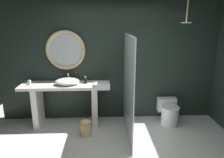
% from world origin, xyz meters
% --- Properties ---
extents(back_wall_panel, '(4.80, 0.10, 2.60)m').
position_xyz_m(back_wall_panel, '(0.00, 1.90, 1.30)').
color(back_wall_panel, '#1E2823').
rests_on(back_wall_panel, ground_plane).
extents(vanity_counter, '(1.81, 0.54, 0.90)m').
position_xyz_m(vanity_counter, '(-0.94, 1.56, 0.59)').
color(vanity_counter, silver).
rests_on(vanity_counter, ground_plane).
extents(vessel_sink, '(0.49, 0.40, 0.19)m').
position_xyz_m(vessel_sink, '(-0.89, 1.52, 0.96)').
color(vessel_sink, white).
rests_on(vessel_sink, vanity_counter).
extents(tumbler_cup, '(0.07, 0.07, 0.09)m').
position_xyz_m(tumbler_cup, '(-1.65, 1.54, 0.94)').
color(tumbler_cup, silver).
rests_on(tumbler_cup, vanity_counter).
extents(soap_dispenser, '(0.07, 0.07, 0.15)m').
position_xyz_m(soap_dispenser, '(-0.53, 1.59, 0.96)').
color(soap_dispenser, black).
rests_on(soap_dispenser, vanity_counter).
extents(round_wall_mirror, '(0.82, 0.07, 0.82)m').
position_xyz_m(round_wall_mirror, '(-0.94, 1.81, 1.55)').
color(round_wall_mirror, '#D6B77F').
extents(shower_glass_panel, '(0.02, 1.47, 1.91)m').
position_xyz_m(shower_glass_panel, '(0.30, 1.11, 0.95)').
color(shower_glass_panel, silver).
rests_on(shower_glass_panel, ground_plane).
extents(rain_shower_head, '(0.19, 0.19, 0.40)m').
position_xyz_m(rain_shower_head, '(1.40, 1.45, 2.15)').
color(rain_shower_head, '#D6B77F').
extents(toilet, '(0.40, 0.54, 0.51)m').
position_xyz_m(toilet, '(1.24, 1.51, 0.25)').
color(toilet, white).
rests_on(toilet, ground_plane).
extents(waste_bin, '(0.21, 0.21, 0.32)m').
position_xyz_m(waste_bin, '(-0.51, 1.08, 0.16)').
color(waste_bin, '#D6B77F').
rests_on(waste_bin, ground_plane).
extents(folded_hand_towel, '(0.32, 0.23, 0.07)m').
position_xyz_m(folded_hand_towel, '(-0.19, 1.39, 0.93)').
color(folded_hand_towel, white).
rests_on(folded_hand_towel, vanity_counter).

